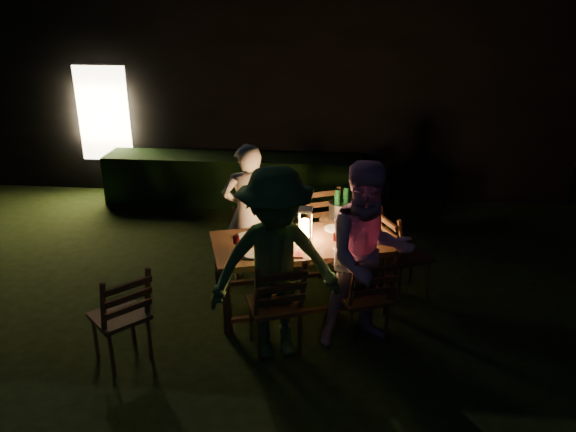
# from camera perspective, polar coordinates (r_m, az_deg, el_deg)

# --- Properties ---
(garden_envelope) EXTENTS (40.00, 40.00, 3.20)m
(garden_envelope) POSITION_cam_1_polar(r_m,az_deg,el_deg) (11.27, -0.83, 13.17)
(garden_envelope) COLOR black
(garden_envelope) RESTS_ON ground
(dining_table) EXTENTS (2.10, 1.50, 0.79)m
(dining_table) POSITION_cam_1_polar(r_m,az_deg,el_deg) (6.09, 1.36, -3.19)
(dining_table) COLOR #4C3119
(dining_table) RESTS_ON ground
(chair_near_left) EXTENTS (0.64, 0.66, 1.08)m
(chair_near_left) POSITION_cam_1_polar(r_m,az_deg,el_deg) (5.53, -1.30, -10.58)
(chair_near_left) COLOR #4C3119
(chair_near_left) RESTS_ON ground
(chair_near_right) EXTENTS (0.61, 0.63, 1.03)m
(chair_near_right) POSITION_cam_1_polar(r_m,az_deg,el_deg) (5.76, 7.63, -9.56)
(chair_near_right) COLOR #4C3119
(chair_near_right) RESTS_ON ground
(chair_far_left) EXTENTS (0.47, 0.50, 0.89)m
(chair_far_left) POSITION_cam_1_polar(r_m,az_deg,el_deg) (6.89, -3.85, -4.21)
(chair_far_left) COLOR #4C3119
(chair_far_left) RESTS_ON ground
(chair_far_right) EXTENTS (0.63, 0.64, 1.04)m
(chair_far_right) POSITION_cam_1_polar(r_m,az_deg,el_deg) (7.07, 4.14, -3.09)
(chair_far_right) COLOR #4C3119
(chair_far_right) RESTS_ON ground
(chair_end) EXTENTS (0.67, 0.65, 1.07)m
(chair_end) POSITION_cam_1_polar(r_m,az_deg,el_deg) (6.64, 11.71, -5.18)
(chair_end) COLOR #4C3119
(chair_end) RESTS_ON ground
(chair_spare) EXTENTS (0.68, 0.68, 1.04)m
(chair_spare) POSITION_cam_1_polar(r_m,az_deg,el_deg) (5.62, -16.47, -11.18)
(chair_spare) COLOR #4C3119
(chair_spare) RESTS_ON ground
(person_house_side) EXTENTS (0.71, 0.58, 1.68)m
(person_house_side) POSITION_cam_1_polar(r_m,az_deg,el_deg) (6.70, -4.06, 0.36)
(person_house_side) COLOR beige
(person_house_side) RESTS_ON ground
(person_opp_right) EXTENTS (1.10, 0.97, 1.88)m
(person_opp_right) POSITION_cam_1_polar(r_m,az_deg,el_deg) (5.42, 8.12, -4.13)
(person_opp_right) COLOR #E59DD0
(person_opp_right) RESTS_ON ground
(person_opp_left) EXTENTS (1.39, 1.06, 1.90)m
(person_opp_left) POSITION_cam_1_polar(r_m,az_deg,el_deg) (5.18, -1.27, -5.06)
(person_opp_left) COLOR #325E2F
(person_opp_left) RESTS_ON ground
(lantern) EXTENTS (0.16, 0.16, 0.35)m
(lantern) POSITION_cam_1_polar(r_m,az_deg,el_deg) (6.05, 1.72, -0.93)
(lantern) COLOR white
(lantern) RESTS_ON dining_table
(plate_far_left) EXTENTS (0.25, 0.25, 0.01)m
(plate_far_left) POSITION_cam_1_polar(r_m,az_deg,el_deg) (6.16, -4.11, -2.09)
(plate_far_left) COLOR white
(plate_far_left) RESTS_ON dining_table
(plate_near_left) EXTENTS (0.25, 0.25, 0.01)m
(plate_near_left) POSITION_cam_1_polar(r_m,az_deg,el_deg) (5.76, -3.43, -3.84)
(plate_near_left) COLOR white
(plate_near_left) RESTS_ON dining_table
(plate_far_right) EXTENTS (0.25, 0.25, 0.01)m
(plate_far_right) POSITION_cam_1_polar(r_m,az_deg,el_deg) (6.37, 4.82, -1.29)
(plate_far_right) COLOR white
(plate_far_right) RESTS_ON dining_table
(plate_near_right) EXTENTS (0.25, 0.25, 0.01)m
(plate_near_right) POSITION_cam_1_polar(r_m,az_deg,el_deg) (5.99, 6.07, -2.91)
(plate_near_right) COLOR white
(plate_near_right) RESTS_ON dining_table
(wineglass_a) EXTENTS (0.06, 0.06, 0.18)m
(wineglass_a) POSITION_cam_1_polar(r_m,az_deg,el_deg) (6.22, -1.93, -0.99)
(wineglass_a) COLOR #59070F
(wineglass_a) RESTS_ON dining_table
(wineglass_b) EXTENTS (0.06, 0.06, 0.18)m
(wineglass_b) POSITION_cam_1_polar(r_m,az_deg,el_deg) (5.80, -5.27, -2.85)
(wineglass_b) COLOR #59070F
(wineglass_b) RESTS_ON dining_table
(wineglass_c) EXTENTS (0.06, 0.06, 0.18)m
(wineglass_c) POSITION_cam_1_polar(r_m,az_deg,el_deg) (5.86, 4.89, -2.58)
(wineglass_c) COLOR #59070F
(wineglass_c) RESTS_ON dining_table
(wineglass_d) EXTENTS (0.06, 0.06, 0.18)m
(wineglass_d) POSITION_cam_1_polar(r_m,az_deg,el_deg) (6.35, 6.42, -0.62)
(wineglass_d) COLOR #59070F
(wineglass_d) RESTS_ON dining_table
(wineglass_e) EXTENTS (0.06, 0.06, 0.18)m
(wineglass_e) POSITION_cam_1_polar(r_m,az_deg,el_deg) (5.74, 1.13, -3.03)
(wineglass_e) COLOR silver
(wineglass_e) RESTS_ON dining_table
(bottle_table) EXTENTS (0.07, 0.07, 0.28)m
(bottle_table) POSITION_cam_1_polar(r_m,az_deg,el_deg) (5.95, -0.96, -1.52)
(bottle_table) COLOR #0F471E
(bottle_table) RESTS_ON dining_table
(napkin_left) EXTENTS (0.18, 0.14, 0.01)m
(napkin_left) POSITION_cam_1_polar(r_m,az_deg,el_deg) (5.75, 0.68, -3.90)
(napkin_left) COLOR red
(napkin_left) RESTS_ON dining_table
(napkin_right) EXTENTS (0.18, 0.14, 0.01)m
(napkin_right) POSITION_cam_1_polar(r_m,az_deg,el_deg) (5.95, 7.22, -3.14)
(napkin_right) COLOR red
(napkin_right) RESTS_ON dining_table
(phone) EXTENTS (0.14, 0.07, 0.01)m
(phone) POSITION_cam_1_polar(r_m,az_deg,el_deg) (5.68, -3.99, -4.28)
(phone) COLOR black
(phone) RESTS_ON dining_table
(side_table) EXTENTS (0.52, 0.52, 0.70)m
(side_table) POSITION_cam_1_polar(r_m,az_deg,el_deg) (6.91, 5.36, -0.97)
(side_table) COLOR olive
(side_table) RESTS_ON ground
(ice_bucket) EXTENTS (0.30, 0.30, 0.22)m
(ice_bucket) POSITION_cam_1_polar(r_m,az_deg,el_deg) (6.84, 5.42, 0.52)
(ice_bucket) COLOR #A5A8AD
(ice_bucket) RESTS_ON side_table
(bottle_bucket_a) EXTENTS (0.07, 0.07, 0.32)m
(bottle_bucket_a) POSITION_cam_1_polar(r_m,az_deg,el_deg) (6.78, 5.01, 0.80)
(bottle_bucket_a) COLOR #0F471E
(bottle_bucket_a) RESTS_ON side_table
(bottle_bucket_b) EXTENTS (0.07, 0.07, 0.32)m
(bottle_bucket_b) POSITION_cam_1_polar(r_m,az_deg,el_deg) (6.86, 5.86, 1.01)
(bottle_bucket_b) COLOR #0F471E
(bottle_bucket_b) RESTS_ON side_table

